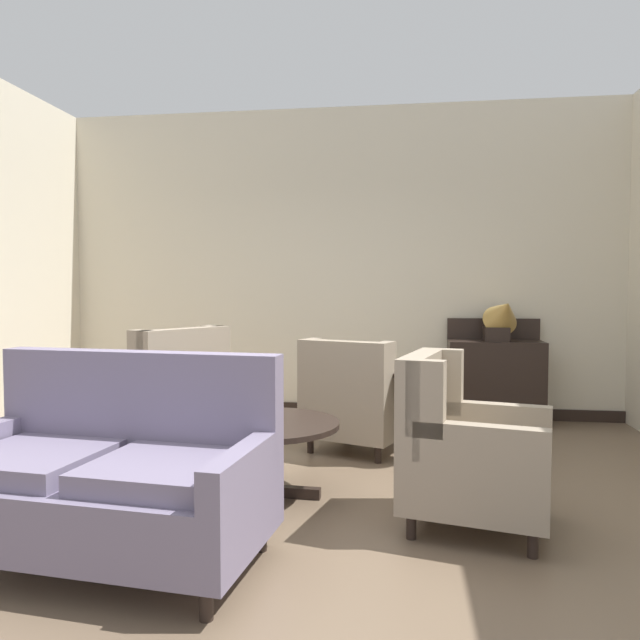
# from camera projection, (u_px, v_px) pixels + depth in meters

# --- Properties ---
(ground) EXTENTS (8.44, 8.44, 0.00)m
(ground) POSITION_uv_depth(u_px,v_px,m) (282.00, 516.00, 3.60)
(ground) COLOR brown
(wall_back) EXTENTS (6.19, 0.08, 3.31)m
(wall_back) POSITION_uv_depth(u_px,v_px,m) (337.00, 263.00, 6.50)
(wall_back) COLOR beige
(wall_back) RESTS_ON ground
(baseboard_back) EXTENTS (6.03, 0.03, 0.12)m
(baseboard_back) POSITION_uv_depth(u_px,v_px,m) (336.00, 409.00, 6.53)
(baseboard_back) COLOR black
(baseboard_back) RESTS_ON ground
(coffee_table) EXTENTS (0.96, 0.96, 0.49)m
(coffee_table) POSITION_uv_depth(u_px,v_px,m) (267.00, 434.00, 3.94)
(coffee_table) COLOR black
(coffee_table) RESTS_ON ground
(porcelain_vase) EXTENTS (0.14, 0.14, 0.35)m
(porcelain_vase) POSITION_uv_depth(u_px,v_px,m) (261.00, 398.00, 3.94)
(porcelain_vase) COLOR #384C93
(porcelain_vase) RESTS_ON coffee_table
(settee) EXTENTS (1.69, 1.00, 1.03)m
(settee) POSITION_uv_depth(u_px,v_px,m) (109.00, 477.00, 3.01)
(settee) COLOR slate
(settee) RESTS_ON ground
(armchair_far_left) EXTENTS (1.18, 1.15, 1.06)m
(armchair_far_left) POSITION_uv_depth(u_px,v_px,m) (165.00, 403.00, 4.89)
(armchair_far_left) COLOR gray
(armchair_far_left) RESTS_ON ground
(armchair_near_window) EXTENTS (0.94, 0.89, 0.99)m
(armchair_near_window) POSITION_uv_depth(u_px,v_px,m) (465.00, 452.00, 3.43)
(armchair_near_window) COLOR gray
(armchair_near_window) RESTS_ON ground
(armchair_back_corner) EXTENTS (1.03, 1.11, 0.95)m
(armchair_back_corner) POSITION_uv_depth(u_px,v_px,m) (358.00, 402.00, 5.09)
(armchair_back_corner) COLOR gray
(armchair_back_corner) RESTS_ON ground
(side_table) EXTENTS (0.45, 0.45, 0.70)m
(side_table) POSITION_uv_depth(u_px,v_px,m) (421.00, 409.00, 4.76)
(side_table) COLOR black
(side_table) RESTS_ON ground
(sideboard) EXTENTS (0.93, 0.42, 1.06)m
(sideboard) POSITION_uv_depth(u_px,v_px,m) (495.00, 377.00, 6.05)
(sideboard) COLOR black
(sideboard) RESTS_ON ground
(gramophone) EXTENTS (0.41, 0.50, 0.52)m
(gramophone) POSITION_uv_depth(u_px,v_px,m) (502.00, 316.00, 5.92)
(gramophone) COLOR black
(gramophone) RESTS_ON sideboard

